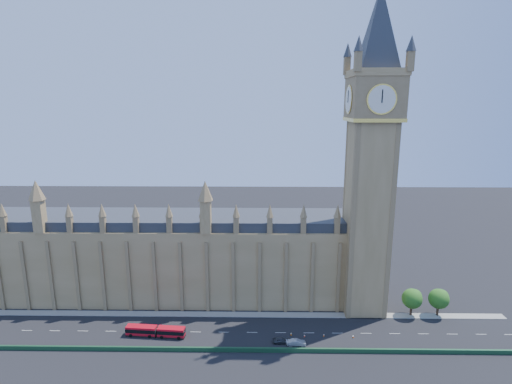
{
  "coord_description": "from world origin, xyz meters",
  "views": [
    {
      "loc": [
        6.6,
        -100.81,
        63.11
      ],
      "look_at": [
        4.95,
        10.0,
        38.29
      ],
      "focal_mm": 28.0,
      "sensor_mm": 36.0,
      "label": 1
    }
  ],
  "objects_px": {
    "red_bus": "(155,331)",
    "car_white": "(294,343)",
    "car_silver": "(297,342)",
    "car_grey": "(282,340)"
  },
  "relations": [
    {
      "from": "red_bus",
      "to": "car_silver",
      "type": "distance_m",
      "value": 38.89
    },
    {
      "from": "car_grey",
      "to": "car_silver",
      "type": "distance_m",
      "value": 4.12
    },
    {
      "from": "red_bus",
      "to": "car_white",
      "type": "distance_m",
      "value": 38.23
    },
    {
      "from": "red_bus",
      "to": "car_white",
      "type": "xyz_separation_m",
      "value": [
        38.06,
        -3.53,
        -0.85
      ]
    },
    {
      "from": "red_bus",
      "to": "car_silver",
      "type": "relative_size",
      "value": 3.41
    },
    {
      "from": "car_silver",
      "to": "car_grey",
      "type": "bearing_deg",
      "value": 75.29
    },
    {
      "from": "red_bus",
      "to": "car_silver",
      "type": "height_order",
      "value": "red_bus"
    },
    {
      "from": "red_bus",
      "to": "car_grey",
      "type": "xyz_separation_m",
      "value": [
        34.72,
        -2.66,
        -0.67
      ]
    },
    {
      "from": "car_white",
      "to": "car_silver",
      "type": "bearing_deg",
      "value": -110.1
    },
    {
      "from": "car_grey",
      "to": "car_silver",
      "type": "xyz_separation_m",
      "value": [
        3.98,
        -1.05,
        0.0
      ]
    }
  ]
}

